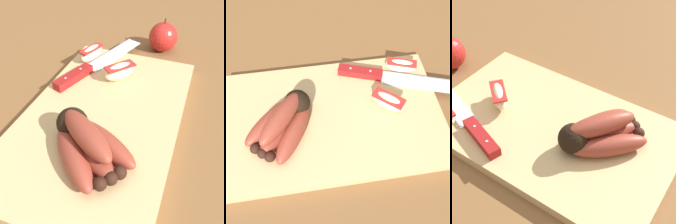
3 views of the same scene
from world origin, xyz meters
The scene contains 5 objects.
ground_plane centered at (0.00, 0.00, 0.00)m, with size 6.00×6.00×0.00m, color brown.
cutting_board centered at (0.02, 0.01, 0.01)m, with size 0.46×0.28×0.02m, color tan.
banana_bunch centered at (0.11, 0.02, 0.04)m, with size 0.15×0.16×0.06m.
chefs_knife centered at (-0.11, -0.08, 0.03)m, with size 0.27×0.12×0.02m.
apple_wedge_near centered at (-0.10, 0.00, 0.04)m, with size 0.07×0.07×0.04m.
Camera 3 is at (0.28, -0.35, 0.47)m, focal length 54.44 mm.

